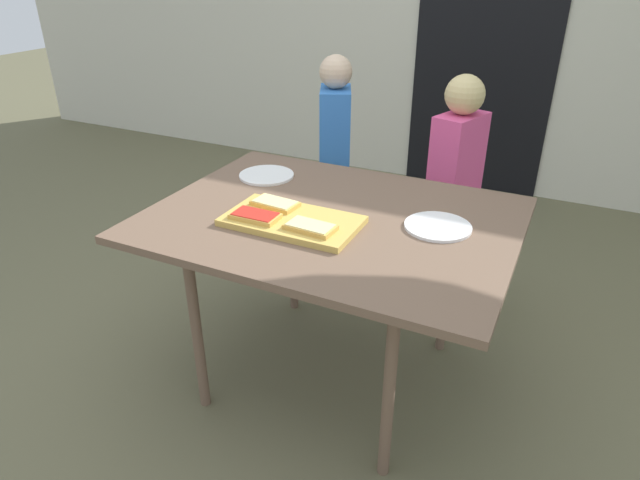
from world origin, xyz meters
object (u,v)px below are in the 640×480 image
pizza_slice_far_left (275,203)px  dining_table (332,229)px  child_left (335,155)px  pizza_slice_near_left (255,216)px  pizza_slice_near_right (312,227)px  child_right (455,180)px  cutting_board (292,221)px  plate_white_right (438,226)px  plate_white_left (267,175)px

pizza_slice_far_left → dining_table: bearing=15.8°
child_left → pizza_slice_near_left: bearing=-81.0°
pizza_slice_near_left → pizza_slice_near_right: bearing=1.7°
pizza_slice_near_right → child_left: 1.02m
pizza_slice_near_left → pizza_slice_near_right: same height
dining_table → child_right: bearing=71.9°
pizza_slice_near_right → child_left: size_ratio=0.15×
dining_table → child_right: 0.79m
cutting_board → pizza_slice_near_left: 0.12m
dining_table → pizza_slice_far_left: size_ratio=7.36×
pizza_slice_near_left → plate_white_right: (0.54, 0.23, -0.03)m
pizza_slice_near_right → child_right: size_ratio=0.16×
plate_white_right → child_right: size_ratio=0.21×
pizza_slice_near_right → plate_white_left: pizza_slice_near_right is taller
pizza_slice_far_left → child_left: child_left is taller
dining_table → pizza_slice_far_left: (-0.19, -0.05, 0.08)m
pizza_slice_near_left → pizza_slice_far_left: same height
child_left → pizza_slice_far_left: bearing=-79.2°
dining_table → plate_white_left: plate_white_left is taller
pizza_slice_near_right → child_left: child_left is taller
dining_table → pizza_slice_near_right: bearing=-88.6°
plate_white_left → child_left: bearing=86.3°
cutting_board → plate_white_right: size_ratio=2.03×
dining_table → child_right: child_right is taller
pizza_slice_far_left → plate_white_left: (-0.20, 0.27, -0.03)m
plate_white_right → child_right: bearing=98.3°
dining_table → plate_white_right: size_ratio=5.61×
pizza_slice_near_right → plate_white_right: pizza_slice_near_right is taller
pizza_slice_far_left → plate_white_left: 0.34m
pizza_slice_near_left → child_right: (0.44, 0.92, -0.12)m
cutting_board → child_left: 0.95m
cutting_board → plate_white_right: (0.44, 0.18, -0.01)m
cutting_board → child_left: (-0.26, 0.91, -0.09)m
pizza_slice_near_right → pizza_slice_near_left: bearing=-178.3°
pizza_slice_near_right → plate_white_left: size_ratio=0.75×
cutting_board → child_left: bearing=105.9°
dining_table → cutting_board: size_ratio=2.77×
child_right → plate_white_right: bearing=-81.7°
plate_white_left → child_right: bearing=40.0°
pizza_slice_far_left → child_left: size_ratio=0.15×
pizza_slice_near_right → plate_white_right: (0.34, 0.23, -0.03)m
dining_table → plate_white_right: (0.35, 0.06, 0.06)m
cutting_board → child_right: 0.93m
pizza_slice_near_left → pizza_slice_near_right: size_ratio=0.98×
pizza_slice_near_left → child_right: size_ratio=0.15×
plate_white_left → pizza_slice_near_right: bearing=-44.3°
plate_white_right → child_left: child_left is taller
cutting_board → child_left: size_ratio=0.41×
pizza_slice_near_right → pizza_slice_far_left: bearing=150.6°
dining_table → pizza_slice_far_left: 0.21m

